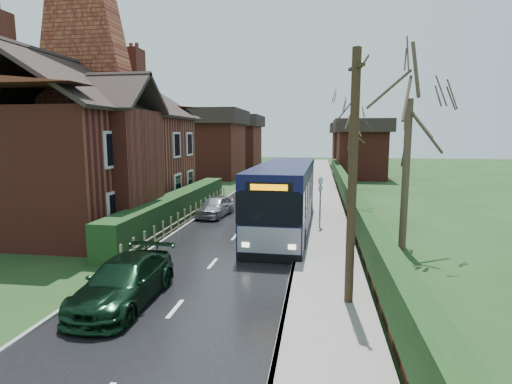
% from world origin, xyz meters
% --- Properties ---
extents(ground, '(140.00, 140.00, 0.00)m').
position_xyz_m(ground, '(0.00, 0.00, 0.00)').
color(ground, '#27471E').
rests_on(ground, ground).
extents(road, '(6.00, 100.00, 0.02)m').
position_xyz_m(road, '(0.00, 10.00, 0.01)').
color(road, black).
rests_on(road, ground).
extents(pavement, '(2.50, 100.00, 0.14)m').
position_xyz_m(pavement, '(4.25, 10.00, 0.07)').
color(pavement, slate).
rests_on(pavement, ground).
extents(kerb_right, '(0.12, 100.00, 0.14)m').
position_xyz_m(kerb_right, '(3.05, 10.00, 0.07)').
color(kerb_right, gray).
rests_on(kerb_right, ground).
extents(kerb_left, '(0.12, 100.00, 0.10)m').
position_xyz_m(kerb_left, '(-3.05, 10.00, 0.05)').
color(kerb_left, gray).
rests_on(kerb_left, ground).
extents(front_hedge, '(1.20, 16.00, 1.60)m').
position_xyz_m(front_hedge, '(-3.90, 5.00, 0.80)').
color(front_hedge, black).
rests_on(front_hedge, ground).
extents(picket_fence, '(0.10, 16.00, 0.90)m').
position_xyz_m(picket_fence, '(-3.15, 5.00, 0.45)').
color(picket_fence, gray).
rests_on(picket_fence, ground).
extents(right_wall_hedge, '(0.60, 50.00, 1.80)m').
position_xyz_m(right_wall_hedge, '(5.80, 10.00, 1.02)').
color(right_wall_hedge, maroon).
rests_on(right_wall_hedge, ground).
extents(brick_house, '(9.30, 14.60, 10.30)m').
position_xyz_m(brick_house, '(-8.73, 4.78, 4.38)').
color(brick_house, maroon).
rests_on(brick_house, ground).
extents(bus, '(2.77, 11.17, 3.38)m').
position_xyz_m(bus, '(2.20, 3.86, 1.68)').
color(bus, black).
rests_on(bus, ground).
extents(car_silver, '(1.84, 3.76, 1.24)m').
position_xyz_m(car_silver, '(-2.14, 6.66, 0.62)').
color(car_silver, '#BAB9BE').
rests_on(car_silver, ground).
extents(car_green, '(1.82, 4.44, 1.28)m').
position_xyz_m(car_green, '(-1.60, -5.80, 0.64)').
color(car_green, black).
rests_on(car_green, ground).
extents(car_distant, '(1.39, 3.82, 1.25)m').
position_xyz_m(car_distant, '(0.70, 41.12, 0.63)').
color(car_distant, black).
rests_on(car_distant, ground).
extents(bus_stop_sign, '(0.22, 0.39, 2.71)m').
position_xyz_m(bus_stop_sign, '(4.00, 4.24, 1.79)').
color(bus_stop_sign, slate).
rests_on(bus_stop_sign, ground).
extents(telegraph_pole, '(0.36, 0.89, 7.11)m').
position_xyz_m(telegraph_pole, '(4.80, -5.00, 3.60)').
color(telegraph_pole, black).
rests_on(telegraph_pole, ground).
extents(tree_right_near, '(4.16, 4.16, 8.99)m').
position_xyz_m(tree_right_near, '(7.48, 1.23, 6.72)').
color(tree_right_near, '#3E3124').
rests_on(tree_right_near, ground).
extents(tree_right_far, '(4.62, 4.62, 8.92)m').
position_xyz_m(tree_right_far, '(6.69, 21.29, 6.67)').
color(tree_right_far, '#382E21').
rests_on(tree_right_far, ground).
extents(tree_house_side, '(4.41, 4.41, 10.01)m').
position_xyz_m(tree_house_side, '(-11.27, 13.05, 7.48)').
color(tree_house_side, '#31271D').
rests_on(tree_house_side, ground).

